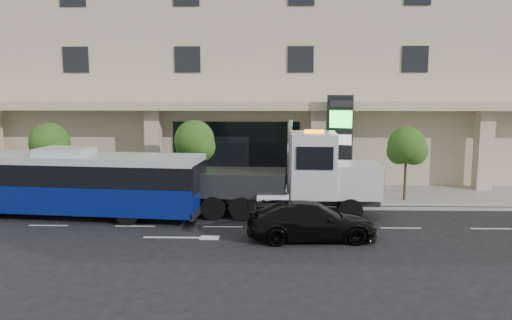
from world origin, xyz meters
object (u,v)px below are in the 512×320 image
(black_sedan, at_px, (312,221))
(tow_truck, at_px, (295,178))
(signage_pylon, at_px, (340,145))
(city_bus, at_px, (66,182))

(black_sedan, bearing_deg, tow_truck, 4.04)
(signage_pylon, bearing_deg, black_sedan, -89.43)
(signage_pylon, bearing_deg, tow_truck, -107.20)
(tow_truck, height_order, black_sedan, tow_truck)
(city_bus, relative_size, black_sedan, 2.53)
(city_bus, distance_m, black_sedan, 12.19)
(tow_truck, bearing_deg, signage_pylon, 59.95)
(tow_truck, distance_m, black_sedan, 4.02)
(tow_truck, bearing_deg, black_sedan, -79.21)
(tow_truck, bearing_deg, city_bus, -174.96)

